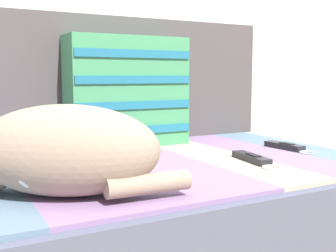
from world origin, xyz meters
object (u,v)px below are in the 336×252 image
Objects in this scene: couch at (77,231)px; game_remote_far at (286,147)px; throw_pillow_striped at (127,92)px; sleeping_cat at (56,153)px; game_remote_near at (253,159)px.

couch is 0.69m from game_remote_far.
throw_pillow_striped is 0.61m from sleeping_cat.
game_remote_near is at bearing -21.54° from couch.
game_remote_far is (0.77, 0.18, -0.08)m from sleeping_cat.
sleeping_cat is at bearing -113.64° from couch.
game_remote_near is 1.05× the size of game_remote_far.
couch is 0.37m from sleeping_cat.
couch is at bearing 66.36° from sleeping_cat.
game_remote_near is (0.55, 0.07, -0.08)m from sleeping_cat.
throw_pillow_striped is 0.49m from game_remote_near.
sleeping_cat is at bearing -172.48° from game_remote_near.
sleeping_cat is 2.17× the size of game_remote_far.
throw_pillow_striped is 2.11× the size of game_remote_far.
game_remote_far is (0.67, -0.07, 0.18)m from couch.
throw_pillow_striped reaches higher than game_remote_near.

